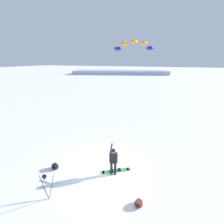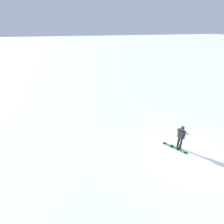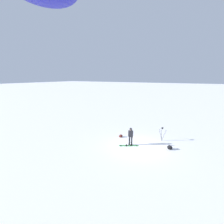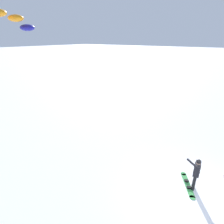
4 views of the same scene
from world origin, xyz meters
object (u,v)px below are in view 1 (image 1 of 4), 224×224
(snowboard, at_px, (116,171))
(camera_tripod, at_px, (46,183))
(gear_bag_small, at_px, (139,203))
(gear_bag_large, at_px, (55,166))
(snowboarder, at_px, (113,159))
(traction_kite, at_px, (134,45))

(snowboard, xyz_separation_m, camera_tripod, (-2.78, 2.37, 0.97))
(gear_bag_small, bearing_deg, gear_bag_large, 84.32)
(gear_bag_large, bearing_deg, snowboarder, -75.82)
(snowboard, distance_m, gear_bag_large, 3.65)
(traction_kite, bearing_deg, snowboard, -170.80)
(traction_kite, distance_m, gear_bag_large, 15.06)
(traction_kite, height_order, camera_tripod, traction_kite)
(gear_bag_large, distance_m, gear_bag_small, 5.15)
(traction_kite, xyz_separation_m, camera_tripod, (-14.54, 0.47, -6.84))
(traction_kite, xyz_separation_m, gear_bag_small, (-13.38, -3.56, -7.71))
(snowboarder, xyz_separation_m, traction_kite, (12.01, 1.85, 6.80))
(gear_bag_large, relative_size, gear_bag_small, 1.03)
(traction_kite, xyz_separation_m, gear_bag_large, (-12.87, 1.56, -7.66))
(camera_tripod, bearing_deg, snowboarder, -42.42)
(snowboard, xyz_separation_m, gear_bag_large, (-1.11, 3.47, 0.16))
(gear_bag_large, bearing_deg, snowboard, -72.24)
(camera_tripod, xyz_separation_m, gear_bag_small, (1.16, -4.03, -0.86))
(traction_kite, height_order, gear_bag_large, traction_kite)
(gear_bag_large, bearing_deg, camera_tripod, -146.74)
(traction_kite, bearing_deg, snowboarder, -171.27)
(gear_bag_small, bearing_deg, snowboarder, 51.34)
(gear_bag_small, bearing_deg, camera_tripod, 106.09)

